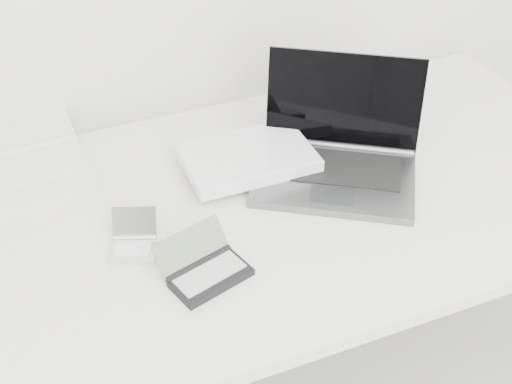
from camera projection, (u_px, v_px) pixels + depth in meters
name	position (u px, v px, depth m)	size (l,w,h in m)	color
desk	(262.00, 217.00, 1.53)	(1.60, 0.80, 0.73)	white
laptop_large	(300.00, 157.00, 1.56)	(0.53, 0.42, 0.23)	slate
netbook_open_white	(19.00, 162.00, 1.57)	(0.30, 0.38, 0.08)	white
pda_silver	(134.00, 243.00, 1.37)	(0.12, 0.13, 0.06)	silver
palmtop_charcoal	(205.00, 270.00, 1.31)	(0.17, 0.16, 0.07)	black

